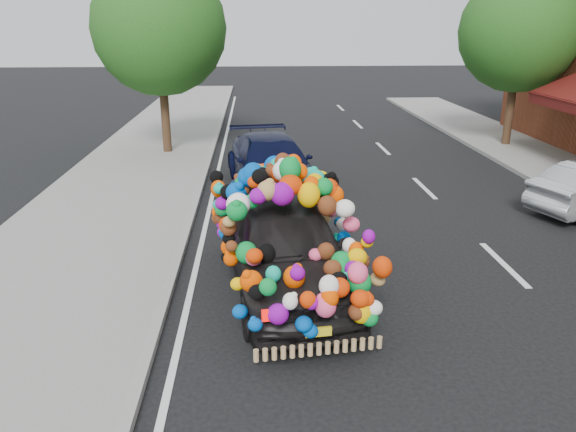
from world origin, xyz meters
name	(u,v)px	position (x,y,z in m)	size (l,w,h in m)	color
ground	(307,269)	(0.00, 0.00, 0.00)	(100.00, 100.00, 0.00)	black
sidewalk	(62,272)	(-4.30, 0.00, 0.06)	(4.00, 60.00, 0.12)	gray
kerb	(175,269)	(-2.35, 0.00, 0.07)	(0.15, 60.00, 0.13)	gray
lane_markings	(503,264)	(3.60, 0.00, 0.01)	(6.00, 50.00, 0.01)	silver
tree_near_sidewalk	(159,28)	(-3.80, 9.50, 4.02)	(4.20, 4.20, 6.13)	#332114
tree_far_b	(520,32)	(8.00, 10.00, 3.89)	(4.00, 4.00, 5.90)	#332114
plush_art_car	(285,225)	(-0.44, -0.73, 1.11)	(2.74, 4.89, 2.17)	black
navy_sedan	(272,164)	(-0.47, 5.09, 0.69)	(1.95, 4.79, 1.39)	black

